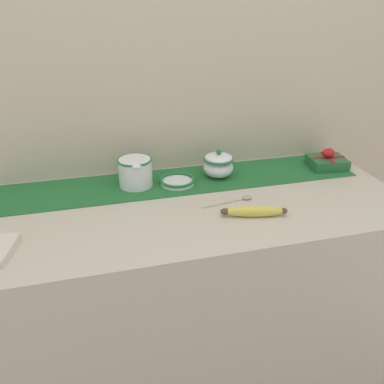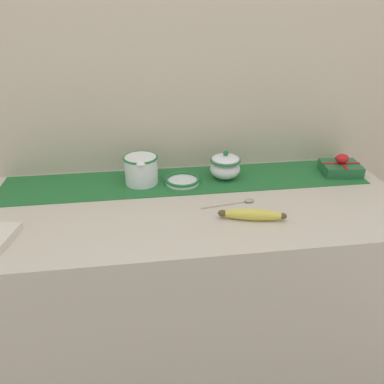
# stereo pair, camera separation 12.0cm
# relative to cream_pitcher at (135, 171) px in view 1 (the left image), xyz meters

# --- Properties ---
(ground_plane) EXTENTS (12.00, 12.00, 0.00)m
(ground_plane) POSITION_rel_cream_pitcher_xyz_m (0.16, -0.17, -0.94)
(ground_plane) COLOR gray
(countertop) EXTENTS (1.46, 0.61, 0.88)m
(countertop) POSITION_rel_cream_pitcher_xyz_m (0.16, -0.17, -0.50)
(countertop) COLOR beige
(countertop) RESTS_ON ground_plane
(back_wall) EXTENTS (2.26, 0.04, 2.40)m
(back_wall) POSITION_rel_cream_pitcher_xyz_m (0.16, 0.15, 0.26)
(back_wall) COLOR beige
(back_wall) RESTS_ON ground_plane
(table_runner) EXTENTS (1.34, 0.24, 0.00)m
(table_runner) POSITION_rel_cream_pitcher_xyz_m (0.16, -0.00, -0.06)
(table_runner) COLOR #236B33
(table_runner) RESTS_ON countertop
(cream_pitcher) EXTENTS (0.13, 0.15, 0.11)m
(cream_pitcher) POSITION_rel_cream_pitcher_xyz_m (0.00, 0.00, 0.00)
(cream_pitcher) COLOR white
(cream_pitcher) RESTS_ON countertop
(sugar_bowl) EXTENTS (0.11, 0.11, 0.11)m
(sugar_bowl) POSITION_rel_cream_pitcher_xyz_m (0.31, -0.00, -0.01)
(sugar_bowl) COLOR white
(sugar_bowl) RESTS_ON countertop
(small_dish) EXTENTS (0.13, 0.13, 0.02)m
(small_dish) POSITION_rel_cream_pitcher_xyz_m (0.15, -0.02, -0.05)
(small_dish) COLOR white
(small_dish) RESTS_ON countertop
(banana) EXTENTS (0.21, 0.08, 0.04)m
(banana) POSITION_rel_cream_pitcher_xyz_m (0.33, -0.31, -0.04)
(banana) COLOR #DBCC4C
(banana) RESTS_ON countertop
(spoon) EXTENTS (0.19, 0.04, 0.01)m
(spoon) POSITION_rel_cream_pitcher_xyz_m (0.34, -0.20, -0.05)
(spoon) COLOR #A89E89
(spoon) RESTS_ON countertop
(gift_box) EXTENTS (0.15, 0.14, 0.08)m
(gift_box) POSITION_rel_cream_pitcher_xyz_m (0.76, -0.02, -0.03)
(gift_box) COLOR #236638
(gift_box) RESTS_ON countertop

